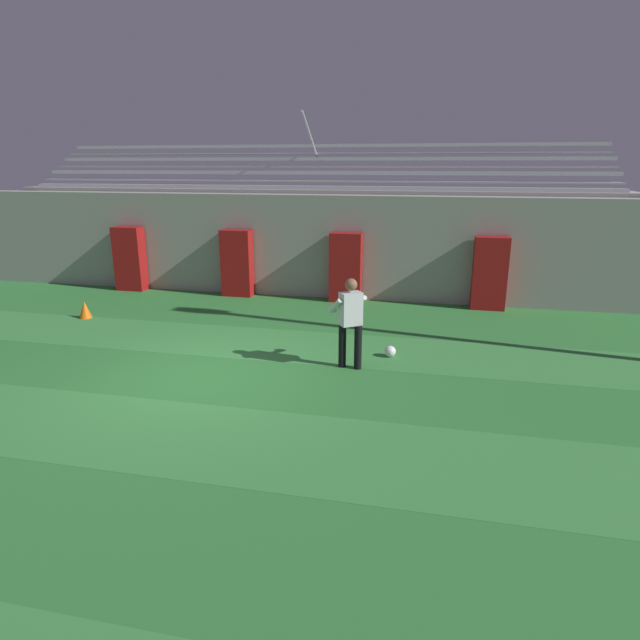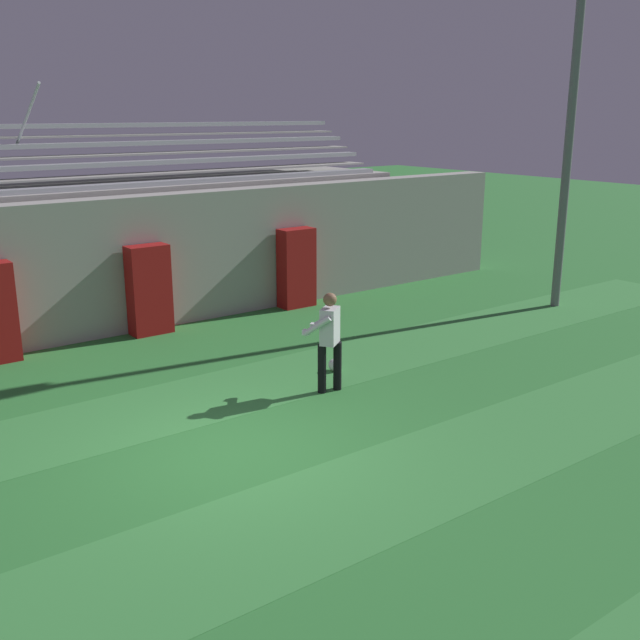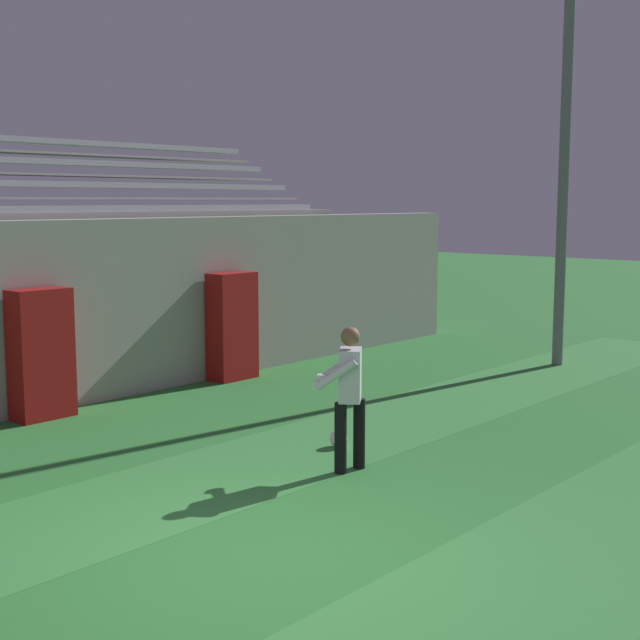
% 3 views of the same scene
% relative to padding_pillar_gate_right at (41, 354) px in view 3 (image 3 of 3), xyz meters
% --- Properties ---
extents(ground_plane, '(80.00, 80.00, 0.00)m').
position_rel_padding_pillar_gate_right_xyz_m(ground_plane, '(-1.54, -5.95, -0.93)').
color(ground_plane, '#2D7533').
extents(turf_stripe_mid, '(28.00, 2.01, 0.01)m').
position_rel_padding_pillar_gate_right_xyz_m(turf_stripe_mid, '(-1.54, -7.93, -0.93)').
color(turf_stripe_mid, '#38843D').
rests_on(turf_stripe_mid, ground).
extents(turf_stripe_far, '(28.00, 2.01, 0.01)m').
position_rel_padding_pillar_gate_right_xyz_m(turf_stripe_far, '(-1.54, -3.91, -0.93)').
color(turf_stripe_far, '#38843D').
rests_on(turf_stripe_far, ground).
extents(padding_pillar_gate_right, '(0.85, 0.44, 1.86)m').
position_rel_padding_pillar_gate_right_xyz_m(padding_pillar_gate_right, '(0.00, 0.00, 0.00)').
color(padding_pillar_gate_right, maroon).
rests_on(padding_pillar_gate_right, ground).
extents(padding_pillar_far_right, '(0.85, 0.44, 1.86)m').
position_rel_padding_pillar_gate_right_xyz_m(padding_pillar_far_right, '(3.71, 0.00, 0.00)').
color(padding_pillar_far_right, maroon).
rests_on(padding_pillar_far_right, ground).
extents(floodlight_pole, '(0.90, 0.36, 8.62)m').
position_rel_padding_pillar_gate_right_xyz_m(floodlight_pole, '(8.67, -3.65, 4.47)').
color(floodlight_pole, slate).
rests_on(floodlight_pole, ground).
extents(goalkeeper, '(0.74, 0.72, 1.67)m').
position_rel_padding_pillar_gate_right_xyz_m(goalkeeper, '(0.92, -4.86, 0.03)').
color(goalkeeper, black).
rests_on(goalkeeper, ground).
extents(soccer_ball, '(0.22, 0.22, 0.22)m').
position_rel_padding_pillar_gate_right_xyz_m(soccer_ball, '(1.60, -4.15, -0.82)').
color(soccer_ball, white).
rests_on(soccer_ball, ground).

